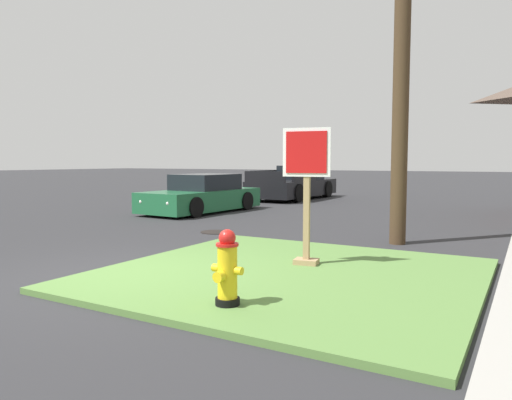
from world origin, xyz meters
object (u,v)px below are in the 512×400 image
(stop_sign, at_px, (307,198))
(manhole_cover, at_px, (215,232))
(fire_hydrant, at_px, (227,270))
(pickup_truck_black, at_px, (294,185))
(utility_pole, at_px, (403,3))
(parked_sedan_green, at_px, (202,196))

(stop_sign, height_order, manhole_cover, stop_sign)
(fire_hydrant, bearing_deg, stop_sign, 92.55)
(fire_hydrant, distance_m, pickup_truck_black, 16.35)
(manhole_cover, bearing_deg, stop_sign, -35.98)
(pickup_truck_black, relative_size, utility_pole, 0.59)
(parked_sedan_green, bearing_deg, pickup_truck_black, 87.95)
(fire_hydrant, xyz_separation_m, pickup_truck_black, (-6.34, 15.07, 0.14))
(parked_sedan_green, bearing_deg, stop_sign, -43.31)
(fire_hydrant, bearing_deg, manhole_cover, 126.05)
(pickup_truck_black, height_order, utility_pole, utility_pole)
(stop_sign, xyz_separation_m, manhole_cover, (-3.45, 2.50, -1.10))
(fire_hydrant, xyz_separation_m, manhole_cover, (-3.55, 4.88, -0.47))
(manhole_cover, relative_size, parked_sedan_green, 0.16)
(stop_sign, height_order, parked_sedan_green, stop_sign)
(fire_hydrant, bearing_deg, utility_pole, 84.13)
(manhole_cover, height_order, pickup_truck_black, pickup_truck_black)
(manhole_cover, xyz_separation_m, parked_sedan_green, (-3.02, 3.60, 0.53))
(stop_sign, xyz_separation_m, utility_pole, (0.66, 3.05, 3.65))
(stop_sign, relative_size, utility_pole, 0.23)
(pickup_truck_black, bearing_deg, utility_pole, -54.40)
(stop_sign, bearing_deg, pickup_truck_black, 116.17)
(stop_sign, distance_m, manhole_cover, 4.40)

